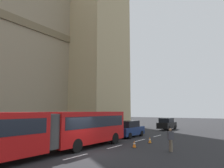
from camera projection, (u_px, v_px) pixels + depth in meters
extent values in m
plane|color=#262628|center=(88.00, 154.00, 14.52)|extent=(160.00, 160.00, 0.00)
cube|color=silver|center=(76.00, 157.00, 13.53)|extent=(2.20, 0.16, 0.01)
cube|color=silver|center=(115.00, 147.00, 17.29)|extent=(2.20, 0.16, 0.01)
cube|color=silver|center=(140.00, 140.00, 21.05)|extent=(2.20, 0.16, 0.01)
cube|color=silver|center=(157.00, 136.00, 24.81)|extent=(2.20, 0.16, 0.01)
cube|color=red|center=(87.00, 127.00, 17.57)|extent=(7.89, 2.50, 2.50)
cube|color=#1E232D|center=(87.00, 121.00, 17.63)|extent=(7.26, 2.54, 0.90)
cylinder|color=#3F3F3F|center=(43.00, 131.00, 13.97)|extent=(2.38, 2.38, 2.25)
cylinder|color=black|center=(114.00, 138.00, 18.85)|extent=(1.00, 0.30, 1.00)
cylinder|color=black|center=(76.00, 146.00, 14.85)|extent=(1.00, 0.30, 1.00)
cube|color=navy|center=(129.00, 131.00, 23.91)|extent=(4.40, 1.80, 0.90)
cube|color=black|center=(128.00, 124.00, 23.85)|extent=(2.46, 1.66, 0.70)
cylinder|color=black|center=(141.00, 133.00, 24.56)|extent=(0.64, 0.30, 0.64)
cylinder|color=black|center=(129.00, 136.00, 22.25)|extent=(0.64, 0.30, 0.64)
cube|color=black|center=(167.00, 125.00, 33.17)|extent=(4.40, 1.80, 0.90)
cube|color=black|center=(166.00, 120.00, 33.11)|extent=(2.46, 1.66, 0.70)
cylinder|color=black|center=(175.00, 127.00, 33.82)|extent=(0.64, 0.30, 0.64)
cylinder|color=black|center=(169.00, 128.00, 31.51)|extent=(0.64, 0.30, 0.64)
cube|color=black|center=(134.00, 147.00, 16.87)|extent=(0.36, 0.36, 0.03)
cone|color=orange|center=(134.00, 144.00, 16.91)|extent=(0.28, 0.28, 0.55)
cylinder|color=white|center=(134.00, 143.00, 16.91)|extent=(0.17, 0.17, 0.08)
cube|color=black|center=(150.00, 143.00, 19.23)|extent=(0.36, 0.36, 0.03)
cone|color=orange|center=(150.00, 140.00, 19.26)|extent=(0.28, 0.28, 0.55)
cylinder|color=white|center=(150.00, 139.00, 19.27)|extent=(0.17, 0.17, 0.08)
cylinder|color=#726651|center=(171.00, 146.00, 15.18)|extent=(0.16, 0.16, 0.86)
cylinder|color=#726651|center=(170.00, 145.00, 15.38)|extent=(0.16, 0.16, 0.86)
cube|color=#3F3F47|center=(170.00, 136.00, 15.37)|extent=(0.45, 0.45, 0.60)
sphere|color=#936B4C|center=(170.00, 130.00, 15.43)|extent=(0.22, 0.22, 0.22)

